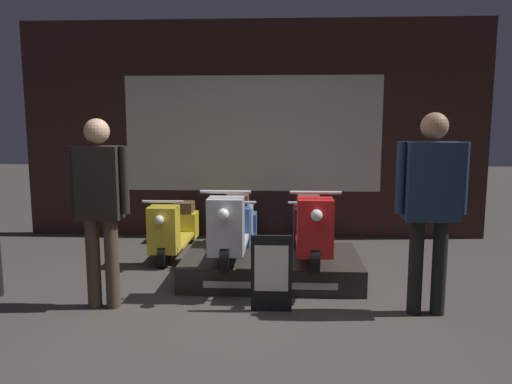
{
  "coord_description": "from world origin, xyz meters",
  "views": [
    {
      "loc": [
        0.46,
        -4.26,
        1.76
      ],
      "look_at": [
        0.13,
        1.62,
        0.9
      ],
      "focal_mm": 35.0,
      "sensor_mm": 36.0,
      "label": 1
    }
  ],
  "objects_px": {
    "scooter_backrow_1": "(240,230)",
    "person_right_browsing": "(431,195)",
    "price_sign_board": "(271,273)",
    "scooter_display_left": "(232,226)",
    "scooter_display_right": "(311,227)",
    "scooter_backrow_2": "(306,230)",
    "person_left_browsing": "(100,199)",
    "scooter_backrow_0": "(175,229)"
  },
  "relations": [
    {
      "from": "scooter_display_left",
      "to": "scooter_backrow_2",
      "type": "relative_size",
      "value": 1.0
    },
    {
      "from": "scooter_display_left",
      "to": "price_sign_board",
      "type": "height_order",
      "value": "scooter_display_left"
    },
    {
      "from": "scooter_backrow_1",
      "to": "person_left_browsing",
      "type": "xyz_separation_m",
      "value": [
        -1.12,
        -1.96,
        0.71
      ]
    },
    {
      "from": "person_left_browsing",
      "to": "scooter_display_right",
      "type": "bearing_deg",
      "value": 24.95
    },
    {
      "from": "scooter_backrow_2",
      "to": "price_sign_board",
      "type": "bearing_deg",
      "value": -101.65
    },
    {
      "from": "scooter_backrow_1",
      "to": "person_left_browsing",
      "type": "relative_size",
      "value": 0.96
    },
    {
      "from": "scooter_display_left",
      "to": "scooter_display_right",
      "type": "distance_m",
      "value": 0.87
    },
    {
      "from": "scooter_backrow_0",
      "to": "price_sign_board",
      "type": "xyz_separation_m",
      "value": [
        1.32,
        -1.98,
        0.04
      ]
    },
    {
      "from": "scooter_display_left",
      "to": "scooter_backrow_0",
      "type": "height_order",
      "value": "scooter_display_left"
    },
    {
      "from": "scooter_backrow_1",
      "to": "person_right_browsing",
      "type": "xyz_separation_m",
      "value": [
        1.87,
        -1.96,
        0.77
      ]
    },
    {
      "from": "scooter_display_right",
      "to": "scooter_backrow_0",
      "type": "relative_size",
      "value": 1.0
    },
    {
      "from": "scooter_display_left",
      "to": "person_left_browsing",
      "type": "distance_m",
      "value": 1.53
    },
    {
      "from": "scooter_display_left",
      "to": "scooter_display_right",
      "type": "xyz_separation_m",
      "value": [
        0.87,
        0.0,
        0.0
      ]
    },
    {
      "from": "scooter_display_right",
      "to": "scooter_backrow_1",
      "type": "relative_size",
      "value": 1.0
    },
    {
      "from": "scooter_display_right",
      "to": "scooter_backrow_2",
      "type": "bearing_deg",
      "value": 90.26
    },
    {
      "from": "price_sign_board",
      "to": "scooter_backrow_0",
      "type": "bearing_deg",
      "value": 123.84
    },
    {
      "from": "scooter_display_left",
      "to": "scooter_backrow_1",
      "type": "bearing_deg",
      "value": 90.29
    },
    {
      "from": "scooter_display_left",
      "to": "scooter_backrow_2",
      "type": "xyz_separation_m",
      "value": [
        0.86,
        1.04,
        -0.27
      ]
    },
    {
      "from": "scooter_backrow_1",
      "to": "person_right_browsing",
      "type": "relative_size",
      "value": 0.93
    },
    {
      "from": "scooter_backrow_1",
      "to": "person_left_browsing",
      "type": "height_order",
      "value": "person_left_browsing"
    },
    {
      "from": "scooter_display_right",
      "to": "price_sign_board",
      "type": "xyz_separation_m",
      "value": [
        -0.41,
        -0.94,
        -0.24
      ]
    },
    {
      "from": "scooter_display_left",
      "to": "price_sign_board",
      "type": "distance_m",
      "value": 1.07
    },
    {
      "from": "scooter_backrow_2",
      "to": "person_right_browsing",
      "type": "relative_size",
      "value": 0.93
    },
    {
      "from": "scooter_backrow_0",
      "to": "person_right_browsing",
      "type": "bearing_deg",
      "value": -35.68
    },
    {
      "from": "person_right_browsing",
      "to": "scooter_backrow_1",
      "type": "bearing_deg",
      "value": 133.59
    },
    {
      "from": "person_left_browsing",
      "to": "price_sign_board",
      "type": "relative_size",
      "value": 2.47
    },
    {
      "from": "scooter_backrow_1",
      "to": "scooter_backrow_2",
      "type": "relative_size",
      "value": 1.0
    },
    {
      "from": "person_left_browsing",
      "to": "price_sign_board",
      "type": "distance_m",
      "value": 1.72
    },
    {
      "from": "scooter_display_right",
      "to": "scooter_backrow_0",
      "type": "height_order",
      "value": "scooter_display_right"
    },
    {
      "from": "scooter_backrow_0",
      "to": "person_left_browsing",
      "type": "relative_size",
      "value": 0.96
    },
    {
      "from": "scooter_backrow_1",
      "to": "scooter_backrow_2",
      "type": "xyz_separation_m",
      "value": [
        0.87,
        0.0,
        0.0
      ]
    },
    {
      "from": "scooter_backrow_2",
      "to": "person_left_browsing",
      "type": "relative_size",
      "value": 0.96
    },
    {
      "from": "scooter_backrow_1",
      "to": "person_left_browsing",
      "type": "bearing_deg",
      "value": -119.78
    },
    {
      "from": "scooter_backrow_2",
      "to": "person_left_browsing",
      "type": "height_order",
      "value": "person_left_browsing"
    },
    {
      "from": "scooter_backrow_1",
      "to": "scooter_backrow_2",
      "type": "bearing_deg",
      "value": 0.0
    },
    {
      "from": "person_right_browsing",
      "to": "price_sign_board",
      "type": "xyz_separation_m",
      "value": [
        -1.41,
        -0.01,
        -0.74
      ]
    },
    {
      "from": "scooter_display_right",
      "to": "person_left_browsing",
      "type": "relative_size",
      "value": 0.96
    },
    {
      "from": "scooter_backrow_0",
      "to": "scooter_backrow_1",
      "type": "distance_m",
      "value": 0.87
    },
    {
      "from": "scooter_backrow_1",
      "to": "price_sign_board",
      "type": "height_order",
      "value": "scooter_backrow_1"
    },
    {
      "from": "person_left_browsing",
      "to": "scooter_backrow_1",
      "type": "bearing_deg",
      "value": 60.22
    },
    {
      "from": "scooter_display_right",
      "to": "person_left_browsing",
      "type": "xyz_separation_m",
      "value": [
        -1.99,
        -0.93,
        0.44
      ]
    },
    {
      "from": "scooter_display_right",
      "to": "scooter_backrow_1",
      "type": "height_order",
      "value": "scooter_display_right"
    }
  ]
}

